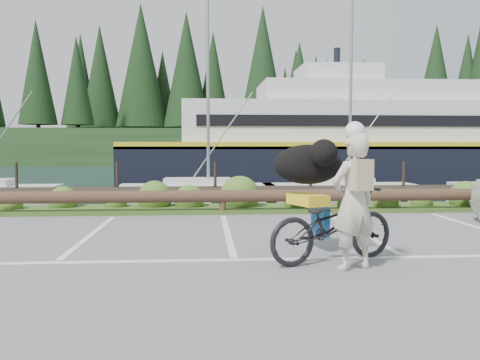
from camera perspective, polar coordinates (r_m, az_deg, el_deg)
name	(u,v)px	position (r m, az deg, el deg)	size (l,w,h in m)	color
ground	(233,254)	(8.05, -0.78, -8.34)	(72.00, 72.00, 0.00)	slate
harbor_backdrop	(209,155)	(86.29, -3.45, 2.85)	(170.00, 160.00, 30.00)	#162336
vegetation_strip	(222,209)	(13.27, -2.07, -3.24)	(34.00, 1.60, 0.10)	#3D5B21
log_rail	(223,214)	(12.58, -1.96, -3.86)	(32.00, 0.30, 0.60)	#443021
bicycle	(332,225)	(7.57, 10.34, -4.98)	(0.73, 2.09, 1.10)	black
cyclist	(354,202)	(7.13, 12.66, -2.39)	(0.69, 0.45, 1.88)	beige
dog	(308,164)	(8.04, 7.64, 1.75)	(1.08, 0.53, 0.63)	black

